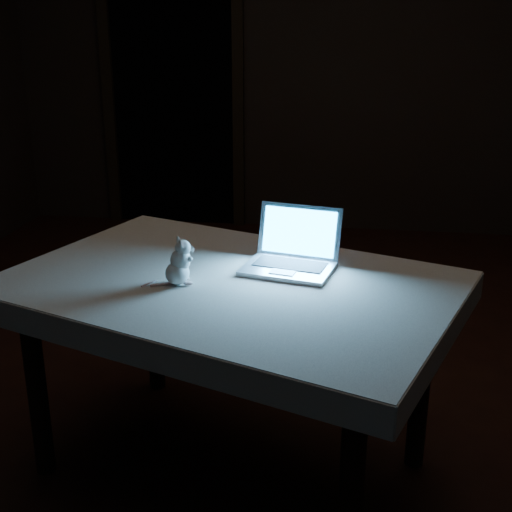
# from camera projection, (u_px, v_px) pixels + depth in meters

# --- Properties ---
(floor) EXTENTS (5.00, 5.00, 0.00)m
(floor) POSITION_uv_depth(u_px,v_px,m) (284.00, 399.00, 2.88)
(floor) COLOR black
(floor) RESTS_ON ground
(back_wall) EXTENTS (4.50, 0.04, 2.60)m
(back_wall) POSITION_uv_depth(u_px,v_px,m) (324.00, 49.00, 4.78)
(back_wall) COLOR black
(back_wall) RESTS_ON ground
(doorway) EXTENTS (1.06, 0.36, 2.13)m
(doorway) POSITION_uv_depth(u_px,v_px,m) (173.00, 81.00, 5.00)
(doorway) COLOR black
(doorway) RESTS_ON back_wall
(table) EXTENTS (1.54, 1.26, 0.71)m
(table) POSITION_uv_depth(u_px,v_px,m) (230.00, 379.00, 2.33)
(table) COLOR black
(table) RESTS_ON floor
(tablecloth) EXTENTS (1.68, 1.46, 0.09)m
(tablecloth) POSITION_uv_depth(u_px,v_px,m) (210.00, 290.00, 2.25)
(tablecloth) COLOR beige
(tablecloth) RESTS_ON table
(laptop) EXTENTS (0.34, 0.31, 0.20)m
(laptop) POSITION_uv_depth(u_px,v_px,m) (288.00, 243.00, 2.26)
(laptop) COLOR #B8B8BD
(laptop) RESTS_ON tablecloth
(plush_mouse) EXTENTS (0.15, 0.15, 0.15)m
(plush_mouse) POSITION_uv_depth(u_px,v_px,m) (177.00, 261.00, 2.15)
(plush_mouse) COLOR silver
(plush_mouse) RESTS_ON tablecloth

